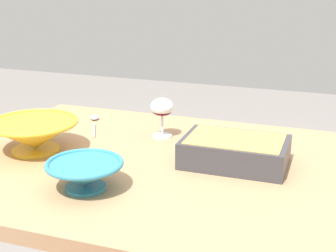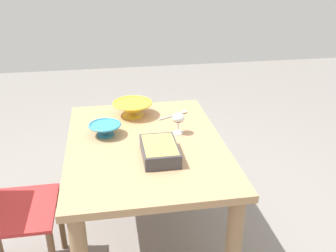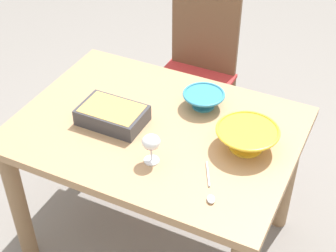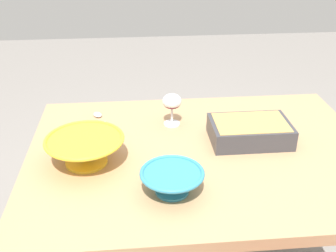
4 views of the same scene
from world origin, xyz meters
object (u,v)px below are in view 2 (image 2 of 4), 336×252
Objects in this scene: wine_glass at (178,119)px; dining_table at (146,162)px; small_bowl at (133,108)px; serving_spoon at (179,114)px; mixing_bowl at (105,129)px; casserole_dish at (160,150)px.

dining_table is at bearing 112.23° from wine_glass.
small_bowl is 1.23× the size of serving_spoon.
wine_glass is (0.08, -0.20, 0.22)m from dining_table.
wine_glass is at bearing -95.69° from mixing_bowl.
casserole_dish is 0.58m from small_bowl.
mixing_bowl is 0.91× the size of serving_spoon.
dining_table is at bearing 143.63° from serving_spoon.
small_bowl is at bearing 38.19° from wine_glass.
mixing_bowl is 0.74× the size of small_bowl.
small_bowl is at bearing 5.46° from dining_table.
dining_table is at bearing -174.54° from small_bowl.
small_bowl is (0.26, -0.18, 0.01)m from mixing_bowl.
dining_table is 0.31m from mixing_bowl.
dining_table is at bearing -119.70° from mixing_bowl.
serving_spoon is (0.35, -0.26, 0.14)m from dining_table.
serving_spoon reaches higher than dining_table.
small_bowl is 0.30m from serving_spoon.
wine_glass is at bearing -29.33° from casserole_dish.
mixing_bowl is (0.31, 0.28, 0.00)m from casserole_dish.
dining_table is at bearing 16.89° from casserole_dish.
dining_table is 4.65× the size of small_bowl.
serving_spoon is at bearing -21.01° from casserole_dish.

